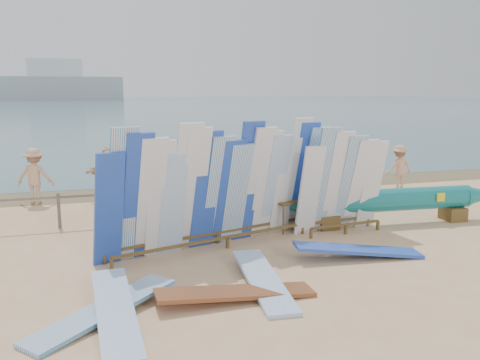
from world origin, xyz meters
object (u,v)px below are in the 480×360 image
object	(u,v)px
beachgoer_extra_0	(399,167)
beachgoer_9	(245,165)
main_surfboard_rack	(222,190)
beach_chair_right	(202,200)
beachgoer_10	(361,165)
flat_board_d	(358,258)
vendor_table	(287,213)
beachgoer_3	(35,176)
flat_board_a	(116,322)
flat_board_b	(263,286)
beachgoer_6	(187,175)
side_surfboard_rack	(342,185)
stroller	(248,194)
flat_board_c	(236,300)
outrigger_canoe	(392,201)
beachgoer_7	(251,164)
flat_board_e	(104,317)
beach_chair_left	(160,204)
beachgoer_5	(110,172)
beachgoer_8	(308,171)

from	to	relation	value
beachgoer_extra_0	beachgoer_9	bearing A→B (deg)	-15.18
main_surfboard_rack	beach_chair_right	size ratio (longest dim) A/B	6.09
beachgoer_10	flat_board_d	bearing A→B (deg)	0.06
vendor_table	beachgoer_10	world-z (taller)	beachgoer_10
beachgoer_3	beachgoer_9	distance (m)	6.69
flat_board_d	flat_board_a	distance (m)	5.27
main_surfboard_rack	beach_chair_right	xyz separation A→B (m)	(0.32, 3.66, -1.01)
flat_board_b	beachgoer_3	size ratio (longest dim) A/B	1.57
beachgoer_6	vendor_table	bearing A→B (deg)	18.85
beachgoer_10	flat_board_a	bearing A→B (deg)	-17.66
side_surfboard_rack	stroller	bearing A→B (deg)	110.24
beachgoer_extra_0	flat_board_d	bearing A→B (deg)	47.35
flat_board_c	beachgoer_6	distance (m)	7.47
outrigger_canoe	beach_chair_right	world-z (taller)	outrigger_canoe
stroller	side_surfboard_rack	bearing A→B (deg)	-66.64
stroller	beachgoer_7	size ratio (longest dim) A/B	0.62
flat_board_e	beach_chair_left	distance (m)	6.79
beachgoer_3	beach_chair_right	bearing A→B (deg)	169.98
flat_board_d	beachgoer_5	distance (m)	9.04
beach_chair_right	beachgoer_8	bearing A→B (deg)	-14.84
beach_chair_right	beachgoer_3	xyz separation A→B (m)	(-4.78, 2.20, 0.59)
flat_board_c	beachgoer_3	bearing A→B (deg)	23.71
beachgoer_8	beach_chair_left	bearing A→B (deg)	119.58
beach_chair_left	beachgoer_3	world-z (taller)	beachgoer_3
flat_board_e	beachgoer_10	world-z (taller)	beachgoer_10
flat_board_c	flat_board_b	bearing A→B (deg)	-54.34
beachgoer_6	stroller	bearing A→B (deg)	44.36
beachgoer_extra_0	outrigger_canoe	bearing A→B (deg)	51.14
stroller	vendor_table	bearing A→B (deg)	-86.15
beachgoer_6	main_surfboard_rack	bearing A→B (deg)	-8.77
main_surfboard_rack	side_surfboard_rack	xyz separation A→B (m)	(3.06, 0.26, -0.10)
beachgoer_5	beachgoer_extra_0	world-z (taller)	beachgoer_5
flat_board_a	beach_chair_left	size ratio (longest dim) A/B	3.03
beachgoer_6	beachgoer_9	size ratio (longest dim) A/B	0.98
flat_board_e	beachgoer_extra_0	size ratio (longest dim) A/B	1.71
beachgoer_10	beachgoer_extra_0	bearing A→B (deg)	118.73
beach_chair_right	beachgoer_5	world-z (taller)	beachgoer_5
flat_board_a	beachgoer_8	distance (m)	10.10
outrigger_canoe	beachgoer_8	bearing A→B (deg)	103.67
beachgoer_10	main_surfboard_rack	bearing A→B (deg)	-22.88
stroller	beachgoer_5	size ratio (longest dim) A/B	0.70
flat_board_a	beachgoer_6	bearing A→B (deg)	69.50
beachgoer_3	beachgoer_10	distance (m)	10.59
beachgoer_3	beachgoer_9	xyz separation A→B (m)	(6.69, -0.16, 0.07)
main_surfboard_rack	flat_board_a	size ratio (longest dim) A/B	2.08
beachgoer_7	beachgoer_extra_0	xyz separation A→B (m)	(5.03, -1.31, -0.16)
flat_board_d	beach_chair_right	xyz separation A→B (m)	(-2.18, 5.27, 0.27)
flat_board_b	beachgoer_9	bearing A→B (deg)	79.52
beachgoer_10	beachgoer_9	size ratio (longest dim) A/B	1.02
flat_board_c	flat_board_e	size ratio (longest dim) A/B	1.00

